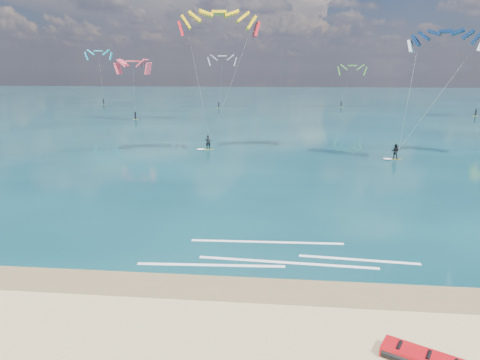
% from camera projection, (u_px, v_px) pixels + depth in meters
% --- Properties ---
extents(ground, '(320.00, 320.00, 0.00)m').
position_uv_depth(ground, '(267.00, 143.00, 54.24)').
color(ground, tan).
rests_on(ground, ground).
extents(wet_sand_strip, '(320.00, 2.40, 0.01)m').
position_uv_depth(wet_sand_strip, '(237.00, 288.00, 18.62)').
color(wet_sand_strip, brown).
rests_on(wet_sand_strip, ground).
extents(sea, '(320.00, 200.00, 0.04)m').
position_uv_depth(sea, '(276.00, 103.00, 115.83)').
color(sea, '#0A2D39').
rests_on(sea, ground).
extents(kitesurfer_main, '(9.10, 8.24, 15.90)m').
position_uv_depth(kitesurfer_main, '(213.00, 79.00, 44.66)').
color(kitesurfer_main, '#A0CF18').
rests_on(kitesurfer_main, sea).
extents(kitesurfer_far, '(8.05, 5.72, 13.71)m').
position_uv_depth(kitesurfer_far, '(421.00, 90.00, 41.06)').
color(kitesurfer_far, gold).
rests_on(kitesurfer_far, sea).
extents(shoreline_foam, '(13.78, 3.68, 0.01)m').
position_uv_depth(shoreline_foam, '(277.00, 256.00, 21.62)').
color(shoreline_foam, white).
rests_on(shoreline_foam, ground).
extents(distant_kites, '(90.98, 35.20, 13.28)m').
position_uv_depth(distant_kites, '(248.00, 85.00, 91.38)').
color(distant_kites, yellow).
rests_on(distant_kites, ground).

